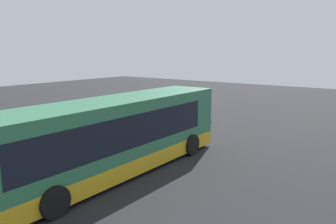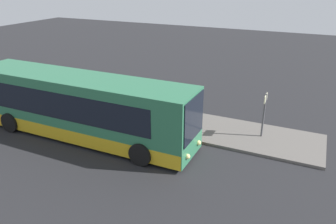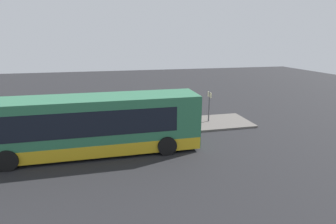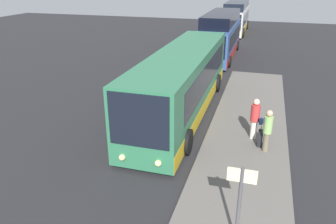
{
  "view_description": "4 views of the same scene",
  "coord_description": "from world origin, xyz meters",
  "px_view_note": "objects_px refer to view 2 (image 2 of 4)",
  "views": [
    {
      "loc": [
        -11.24,
        -10.06,
        5.23
      ],
      "look_at": [
        2.94,
        0.45,
        1.97
      ],
      "focal_mm": 35.0,
      "sensor_mm": 36.0,
      "label": 1
    },
    {
      "loc": [
        8.92,
        -12.37,
        7.91
      ],
      "look_at": [
        2.94,
        0.45,
        1.97
      ],
      "focal_mm": 35.0,
      "sensor_mm": 36.0,
      "label": 2
    },
    {
      "loc": [
        -0.57,
        -14.63,
        6.32
      ],
      "look_at": [
        2.94,
        0.45,
        1.97
      ],
      "focal_mm": 28.0,
      "sensor_mm": 36.0,
      "label": 3
    },
    {
      "loc": [
        13.88,
        3.7,
        6.8
      ],
      "look_at": [
        2.94,
        0.45,
        1.97
      ],
      "focal_mm": 35.0,
      "sensor_mm": 36.0,
      "label": 4
    }
  ],
  "objects_px": {
    "passenger_waiting": "(154,99)",
    "suitcase": "(165,110)",
    "bus_lead": "(79,107)",
    "passenger_boarding": "(174,99)",
    "sign_post": "(264,110)"
  },
  "relations": [
    {
      "from": "passenger_waiting",
      "to": "suitcase",
      "type": "xyz_separation_m",
      "value": [
        0.58,
        0.29,
        -0.67
      ]
    },
    {
      "from": "bus_lead",
      "to": "passenger_boarding",
      "type": "relative_size",
      "value": 7.05
    },
    {
      "from": "passenger_boarding",
      "to": "bus_lead",
      "type": "bearing_deg",
      "value": -155.11
    },
    {
      "from": "bus_lead",
      "to": "passenger_waiting",
      "type": "xyz_separation_m",
      "value": [
        2.39,
        3.79,
        -0.49
      ]
    },
    {
      "from": "passenger_boarding",
      "to": "suitcase",
      "type": "relative_size",
      "value": 2.01
    },
    {
      "from": "passenger_waiting",
      "to": "bus_lead",
      "type": "bearing_deg",
      "value": -107.36
    },
    {
      "from": "sign_post",
      "to": "suitcase",
      "type": "bearing_deg",
      "value": 175.86
    },
    {
      "from": "bus_lead",
      "to": "passenger_waiting",
      "type": "distance_m",
      "value": 4.51
    },
    {
      "from": "passenger_waiting",
      "to": "suitcase",
      "type": "bearing_deg",
      "value": 41.53
    },
    {
      "from": "passenger_boarding",
      "to": "suitcase",
      "type": "bearing_deg",
      "value": -177.88
    },
    {
      "from": "bus_lead",
      "to": "passenger_boarding",
      "type": "distance_m",
      "value": 5.52
    },
    {
      "from": "bus_lead",
      "to": "sign_post",
      "type": "relative_size",
      "value": 5.39
    },
    {
      "from": "sign_post",
      "to": "passenger_boarding",
      "type": "bearing_deg",
      "value": 173.01
    },
    {
      "from": "passenger_boarding",
      "to": "suitcase",
      "type": "height_order",
      "value": "passenger_boarding"
    },
    {
      "from": "passenger_waiting",
      "to": "sign_post",
      "type": "xyz_separation_m",
      "value": [
        6.32,
        -0.12,
        0.47
      ]
    }
  ]
}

